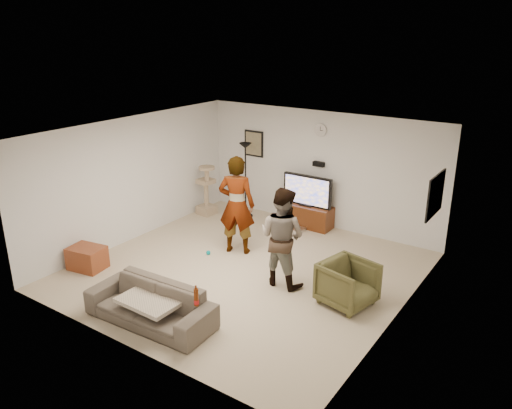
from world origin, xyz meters
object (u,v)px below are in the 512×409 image
Objects in this scene: floor_lamp at (246,181)px; beer_bottle at (196,297)px; tv at (307,190)px; person_left at (237,205)px; tv_stand at (306,215)px; side_table at (87,258)px; person_right at (282,237)px; armchair at (348,284)px; cat_tree at (206,190)px; sofa at (150,304)px.

beer_bottle is (2.30, -4.37, -0.15)m from floor_lamp.
person_left is at bearing -103.32° from tv.
tv_stand is at bearing 0.00° from tv.
tv_stand is at bearing 60.89° from side_table.
armchair is at bearing -179.07° from person_right.
floor_lamp is 1.46× the size of cat_tree.
sofa is (-0.04, -4.64, -0.52)m from tv.
sofa is (-0.96, -2.10, -0.56)m from person_right.
beer_bottle is at bearing -10.81° from side_table.
tv is at bearing 86.58° from sofa.
beer_bottle is at bearing 161.67° from armchair.
side_table is at bearing -102.19° from floor_lamp.
armchair is at bearing -50.01° from tv_stand.
armchair is at bearing 18.89° from side_table.
tv_stand is 0.57m from tv.
person_left is (-0.46, -1.93, 0.14)m from tv.
side_table is at bearing -119.11° from tv.
side_table is at bearing -89.49° from cat_tree.
floor_lamp reaches higher than tv.
floor_lamp reaches higher than beer_bottle.
person_right is (2.36, -2.26, -0.00)m from floor_lamp.
cat_tree is at bearing -56.52° from person_left.
person_left is 1.12× the size of person_right.
person_left is 3.02m from beer_bottle.
sofa is (1.39, -4.37, -0.57)m from floor_lamp.
beer_bottle is 3.21m from side_table.
person_left reaches higher than side_table.
floor_lamp is at bearing -169.33° from tv_stand.
person_left is at bearing 95.81° from sofa.
cat_tree reaches higher than side_table.
person_left reaches higher than tv_stand.
floor_lamp is 1.93m from person_left.
person_right reaches higher than cat_tree.
tv reaches higher than tv_stand.
cat_tree is at bearing 79.70° from armchair.
cat_tree reaches higher than sofa.
armchair is (4.41, -1.89, -0.23)m from cat_tree.
tv is 1.44× the size of armchair.
armchair is at bearing 145.21° from person_left.
beer_bottle is (1.32, -2.71, -0.25)m from person_left.
person_left is at bearing -59.48° from floor_lamp.
armchair is (3.57, -2.27, -0.50)m from floor_lamp.
tv_stand is 4.64m from sofa.
sofa is at bearing 77.18° from person_left.
tv_stand is at bearing 100.56° from beer_bottle.
cat_tree is at bearing -164.00° from tv.
tv is at bearing 16.00° from cat_tree.
person_right reaches higher than tv_stand.
sofa is 3.02m from armchair.
person_right reaches higher than side_table.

